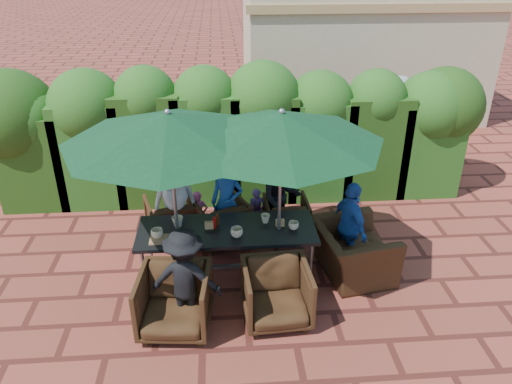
{
  "coord_description": "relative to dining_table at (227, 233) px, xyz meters",
  "views": [
    {
      "loc": [
        -0.26,
        -6.04,
        4.31
      ],
      "look_at": [
        0.23,
        0.4,
        1.01
      ],
      "focal_mm": 35.0,
      "sensor_mm": 36.0,
      "label": 1
    }
  ],
  "objects": [
    {
      "name": "ground",
      "position": [
        0.21,
        0.18,
        -0.68
      ],
      "size": [
        80.0,
        80.0,
        0.0
      ],
      "primitive_type": "plane",
      "color": "brown",
      "rests_on": "ground"
    },
    {
      "name": "dining_table",
      "position": [
        0.0,
        0.0,
        0.0
      ],
      "size": [
        2.44,
        0.9,
        0.75
      ],
      "color": "black",
      "rests_on": "ground"
    },
    {
      "name": "umbrella_left",
      "position": [
        -0.68,
        0.03,
        1.54
      ],
      "size": [
        2.73,
        2.73,
        2.46
      ],
      "color": "gray",
      "rests_on": "ground"
    },
    {
      "name": "umbrella_right",
      "position": [
        0.71,
        -0.06,
        1.54
      ],
      "size": [
        2.64,
        2.64,
        2.46
      ],
      "color": "gray",
      "rests_on": "ground"
    },
    {
      "name": "chair_far_left",
      "position": [
        -0.86,
        1.05,
        -0.29
      ],
      "size": [
        0.91,
        0.88,
        0.77
      ],
      "primitive_type": "imported",
      "rotation": [
        0.0,
        0.0,
        3.42
      ],
      "color": "black",
      "rests_on": "ground"
    },
    {
      "name": "chair_far_mid",
      "position": [
        -0.08,
        0.89,
        -0.28
      ],
      "size": [
        0.98,
        0.95,
        0.78
      ],
      "primitive_type": "imported",
      "rotation": [
        0.0,
        0.0,
        3.54
      ],
      "color": "black",
      "rests_on": "ground"
    },
    {
      "name": "chair_far_right",
      "position": [
        0.96,
        1.01,
        -0.33
      ],
      "size": [
        0.7,
        0.66,
        0.7
      ],
      "primitive_type": "imported",
      "rotation": [
        0.0,
        0.0,
        3.17
      ],
      "color": "black",
      "rests_on": "ground"
    },
    {
      "name": "chair_near_left",
      "position": [
        -0.66,
        -1.05,
        -0.24
      ],
      "size": [
        0.92,
        0.87,
        0.87
      ],
      "primitive_type": "imported",
      "rotation": [
        0.0,
        0.0,
        -0.1
      ],
      "color": "black",
      "rests_on": "ground"
    },
    {
      "name": "chair_near_right",
      "position": [
        0.59,
        -0.97,
        -0.26
      ],
      "size": [
        0.85,
        0.81,
        0.83
      ],
      "primitive_type": "imported",
      "rotation": [
        0.0,
        0.0,
        0.06
      ],
      "color": "black",
      "rests_on": "ground"
    },
    {
      "name": "chair_end_right",
      "position": [
        1.76,
        -0.11,
        -0.18
      ],
      "size": [
        0.92,
        1.24,
        0.98
      ],
      "primitive_type": "imported",
      "rotation": [
        0.0,
        0.0,
        1.75
      ],
      "color": "black",
      "rests_on": "ground"
    },
    {
      "name": "adult_far_left",
      "position": [
        -0.77,
        0.87,
        0.03
      ],
      "size": [
        0.78,
        0.59,
        1.41
      ],
      "primitive_type": "imported",
      "rotation": [
        0.0,
        0.0,
        0.28
      ],
      "color": "silver",
      "rests_on": "ground"
    },
    {
      "name": "adult_far_mid",
      "position": [
        0.02,
        0.9,
        0.01
      ],
      "size": [
        0.57,
        0.5,
        1.36
      ],
      "primitive_type": "imported",
      "rotation": [
        0.0,
        0.0,
        -0.23
      ],
      "color": "#2052AD",
      "rests_on": "ground"
    },
    {
      "name": "adult_far_right",
      "position": [
        0.87,
        1.02,
        -0.01
      ],
      "size": [
        0.67,
        0.44,
        1.34
      ],
      "primitive_type": "imported",
      "rotation": [
        0.0,
        0.0,
        0.07
      ],
      "color": "black",
      "rests_on": "ground"
    },
    {
      "name": "adult_near_left",
      "position": [
        -0.52,
        -0.97,
        -0.01
      ],
      "size": [
        0.91,
        0.54,
        1.33
      ],
      "primitive_type": "imported",
      "rotation": [
        0.0,
        0.0,
        2.96
      ],
      "color": "black",
      "rests_on": "ground"
    },
    {
      "name": "adult_end_right",
      "position": [
        1.74,
        0.05,
        -0.0
      ],
      "size": [
        0.6,
        0.87,
        1.35
      ],
      "primitive_type": "imported",
      "rotation": [
        0.0,
        0.0,
        1.86
      ],
      "color": "#2052AD",
      "rests_on": "ground"
    },
    {
      "name": "child_left",
      "position": [
        -0.43,
        1.01,
        -0.27
      ],
      "size": [
        0.31,
        0.26,
        0.81
      ],
      "primitive_type": "imported",
      "rotation": [
        0.0,
        0.0,
        0.08
      ],
      "color": "#E9528B",
      "rests_on": "ground"
    },
    {
      "name": "child_right",
      "position": [
        0.5,
        1.1,
        -0.29
      ],
      "size": [
        0.3,
        0.26,
        0.78
      ],
      "primitive_type": "imported",
      "rotation": [
        0.0,
        0.0,
        0.12
      ],
      "color": "#684392",
      "rests_on": "ground"
    },
    {
      "name": "pedestrian_a",
      "position": [
        2.07,
        4.34,
        0.26
      ],
      "size": [
        1.8,
        1.48,
        1.87
      ],
      "primitive_type": "imported",
      "rotation": [
        0.0,
        0.0,
        2.56
      ],
      "color": "green",
      "rests_on": "ground"
    },
    {
      "name": "pedestrian_b",
      "position": [
        2.45,
        4.48,
        0.13
      ],
      "size": [
        0.83,
        0.58,
        1.61
      ],
      "primitive_type": "imported",
      "rotation": [
        0.0,
        0.0,
        2.99
      ],
      "color": "#E9528B",
      "rests_on": "ground"
    },
    {
      "name": "pedestrian_c",
      "position": [
        3.85,
        4.44,
        0.16
      ],
      "size": [
        1.15,
        0.68,
        1.68
      ],
      "primitive_type": "imported",
      "rotation": [
        0.0,
        0.0,
        2.96
      ],
      "color": "gray",
      "rests_on": "ground"
    },
    {
      "name": "cup_a",
      "position": [
        -0.93,
        -0.15,
        0.14
      ],
      "size": [
        0.16,
        0.16,
        0.13
      ],
      "primitive_type": "imported",
      "color": "beige",
      "rests_on": "dining_table"
    },
    {
      "name": "cup_b",
      "position": [
        -0.67,
        0.13,
        0.15
      ],
      "size": [
        0.16,
        0.16,
        0.15
      ],
      "primitive_type": "imported",
      "color": "beige",
      "rests_on": "dining_table"
    },
    {
      "name": "cup_c",
      "position": [
        0.13,
        -0.21,
        0.14
      ],
      "size": [
        0.17,
        0.17,
        0.13
      ],
      "primitive_type": "imported",
      "color": "beige",
      "rests_on": "dining_table"
    },
    {
      "name": "cup_d",
      "position": [
        0.54,
        0.14,
        0.14
      ],
      "size": [
        0.13,
        0.13,
        0.12
      ],
      "primitive_type": "imported",
      "color": "beige",
      "rests_on": "dining_table"
    },
    {
      "name": "cup_e",
      "position": [
        0.91,
        -0.08,
        0.13
      ],
      "size": [
        0.14,
        0.14,
        0.11
      ],
      "primitive_type": "imported",
      "color": "beige",
      "rests_on": "dining_table"
    },
    {
      "name": "ketchup_bottle",
      "position": [
        -0.17,
        0.04,
        0.16
      ],
      "size": [
        0.04,
        0.04,
        0.17
      ],
      "primitive_type": "cylinder",
      "color": "#B20C0A",
      "rests_on": "dining_table"
    },
    {
      "name": "sauce_bottle",
      "position": [
        -0.12,
        0.13,
        0.16
      ],
      "size": [
        0.04,
        0.04,
        0.17
      ],
      "primitive_type": "cylinder",
      "color": "#4C230C",
      "rests_on": "dining_table"
    },
    {
      "name": "serving_tray",
      "position": [
        -0.85,
        -0.21,
        0.08
      ],
      "size": [
        0.35,
        0.25,
        0.02
      ],
      "primitive_type": "cube",
      "color": "#986B49",
      "rests_on": "dining_table"
    },
    {
      "name": "number_block_left",
      "position": [
        -0.24,
        0.03,
        0.12
      ],
      "size": [
        0.12,
        0.06,
        0.1
      ],
      "primitive_type": "cube",
      "color": "tan",
      "rests_on": "dining_table"
    },
    {
      "name": "number_block_right",
      "position": [
        0.74,
        0.02,
        0.12
      ],
      "size": [
        0.12,
        0.06,
        0.1
      ],
      "primitive_type": "cube",
      "color": "tan",
      "rests_on": "dining_table"
    },
    {
      "name": "hedge_wall",
      "position": [
        0.1,
        2.5,
        0.68
      ],
      "size": [
        9.1,
        1.6,
        2.49
      ],
      "color": "#1D3B10",
      "rests_on": "ground"
    },
    {
      "name": "building",
      "position": [
        3.71,
        7.17,
        0.93
      ],
      "size": [
        6.2,
        3.08,
        3.2
      ],
      "color": "#C6B593",
      "rests_on": "ground"
    }
  ]
}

